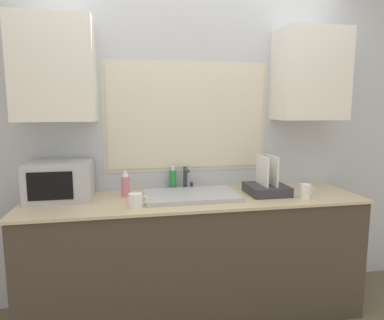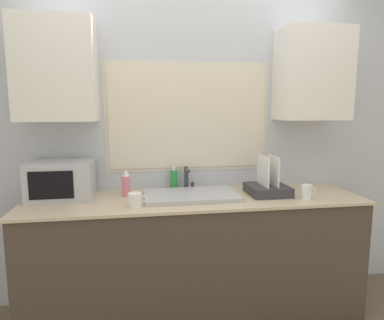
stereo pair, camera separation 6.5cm
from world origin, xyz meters
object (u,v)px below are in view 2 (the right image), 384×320
(dish_rack, at_px, (268,187))
(soap_bottle, at_px, (174,179))
(faucet, at_px, (187,177))
(spray_bottle, at_px, (126,183))
(microwave, at_px, (61,180))
(mug_near_sink, at_px, (135,200))

(dish_rack, distance_m, soap_bottle, 0.72)
(faucet, height_order, dish_rack, dish_rack)
(dish_rack, relative_size, spray_bottle, 1.52)
(faucet, xyz_separation_m, spray_bottle, (-0.47, -0.10, -0.01))
(microwave, relative_size, dish_rack, 1.44)
(faucet, xyz_separation_m, soap_bottle, (-0.10, 0.03, -0.02))
(faucet, bearing_deg, spray_bottle, -167.42)
(soap_bottle, bearing_deg, microwave, -170.55)
(microwave, height_order, mug_near_sink, microwave)
(dish_rack, relative_size, mug_near_sink, 2.48)
(dish_rack, bearing_deg, soap_bottle, 159.37)
(microwave, distance_m, mug_near_sink, 0.60)
(microwave, relative_size, soap_bottle, 2.30)
(microwave, distance_m, dish_rack, 1.50)
(faucet, bearing_deg, soap_bottle, 165.32)
(spray_bottle, distance_m, mug_near_sink, 0.31)
(faucet, height_order, soap_bottle, soap_bottle)
(microwave, xyz_separation_m, spray_bottle, (0.45, 0.00, -0.04))
(faucet, xyz_separation_m, mug_near_sink, (-0.40, -0.40, -0.06))
(faucet, height_order, mug_near_sink, faucet)
(faucet, xyz_separation_m, microwave, (-0.92, -0.11, 0.03))
(faucet, xyz_separation_m, dish_rack, (0.57, -0.23, -0.05))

